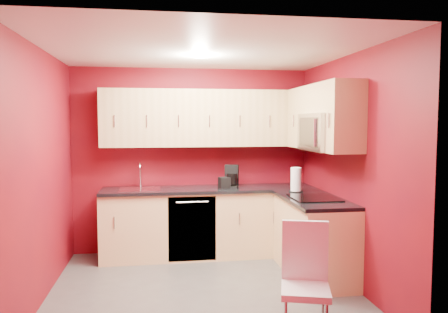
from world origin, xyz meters
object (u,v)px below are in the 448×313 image
object	(u,v)px
napkin_holder	(224,183)
paper_towel	(296,180)
sink	(140,186)
dining_chair	(305,284)
microwave	(325,132)
coffee_maker	(231,176)

from	to	relation	value
napkin_holder	paper_towel	xyz separation A→B (m)	(0.84, -0.42, 0.08)
sink	paper_towel	world-z (taller)	sink
sink	dining_chair	size ratio (longest dim) A/B	0.55
paper_towel	dining_chair	bearing A→B (deg)	-105.49
microwave	sink	size ratio (longest dim) A/B	1.46
coffee_maker	dining_chair	size ratio (longest dim) A/B	0.31
sink	coffee_maker	distance (m)	1.19
microwave	dining_chair	world-z (taller)	microwave
sink	coffee_maker	size ratio (longest dim) A/B	1.76
coffee_maker	paper_towel	bearing A→B (deg)	-13.96
paper_towel	dining_chair	distance (m)	2.05
coffee_maker	paper_towel	distance (m)	0.87
microwave	paper_towel	size ratio (longest dim) A/B	2.52
sink	napkin_holder	distance (m)	1.09
sink	coffee_maker	bearing A→B (deg)	-2.04
microwave	paper_towel	xyz separation A→B (m)	(-0.17, 0.49, -0.60)
napkin_holder	paper_towel	bearing A→B (deg)	-26.52
sink	coffee_maker	world-z (taller)	sink
sink	microwave	bearing A→B (deg)	-25.60
microwave	napkin_holder	xyz separation A→B (m)	(-1.00, 0.91, -0.68)
napkin_holder	dining_chair	bearing A→B (deg)	-82.33
paper_towel	dining_chair	world-z (taller)	paper_towel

